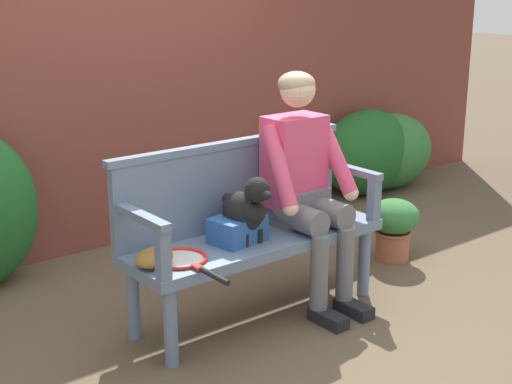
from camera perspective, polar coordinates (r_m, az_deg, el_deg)
ground_plane at (r=4.25m, az=0.00°, el=-9.46°), size 40.00×40.00×0.00m
brick_garden_fence at (r=5.30m, az=-11.56°, el=8.12°), size 8.00×0.30×2.25m
hedge_bush_far_left at (r=6.75m, az=10.23°, el=3.13°), size 0.92×0.62×0.68m
hedge_bush_mid_right at (r=6.52m, az=8.51°, el=3.05°), size 0.96×0.60×0.75m
garden_bench at (r=4.09m, az=0.00°, el=-4.27°), size 1.52×0.49×0.48m
bench_backrest at (r=4.15m, az=-1.85°, el=0.70°), size 1.56×0.06×0.50m
bench_armrest_left_end at (r=3.55m, az=-8.25°, el=-3.10°), size 0.06×0.49×0.28m
bench_armrest_right_end at (r=4.41m, az=8.03°, el=0.77°), size 0.06×0.49×0.28m
person_seated at (r=4.18m, az=3.69°, el=1.01°), size 0.56×0.64×1.35m
dog_on_bench at (r=3.91m, az=-0.75°, el=-1.28°), size 0.19×0.38×0.38m
tennis_racket at (r=3.71m, az=-5.74°, el=-5.24°), size 0.29×0.56×0.03m
baseball_glove at (r=3.66m, az=-7.88°, el=-5.04°), size 0.27×0.24×0.09m
sports_bag at (r=3.95m, az=-1.45°, el=-2.89°), size 0.31×0.24×0.14m
potted_plant at (r=5.04m, az=10.60°, el=-2.48°), size 0.34×0.34×0.42m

